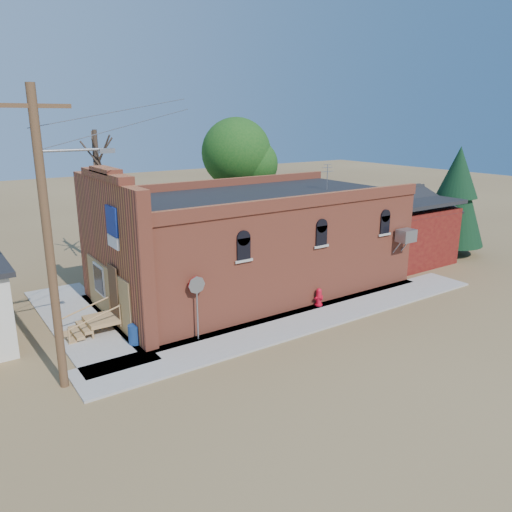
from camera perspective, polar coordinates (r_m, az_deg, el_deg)
ground at (r=19.41m, az=4.35°, el=-9.15°), size 120.00×120.00×0.00m
sidewalk_south at (r=20.91m, az=6.03°, el=-7.20°), size 19.00×2.20×0.08m
sidewalk_west at (r=21.80m, az=-19.26°, el=-7.05°), size 2.60×10.00×0.08m
brick_bar at (r=23.75m, az=-0.73°, el=1.52°), size 16.40×7.97×6.30m
red_shed at (r=30.24m, az=15.03°, el=3.90°), size 5.40×6.40×4.30m
utility_pole at (r=15.53m, az=-22.50°, el=2.00°), size 3.12×0.26×9.00m
tree_bare_near at (r=27.97m, az=-17.73°, el=10.45°), size 2.80×2.80×7.65m
tree_leafy at (r=32.21m, az=-2.25°, el=11.68°), size 4.40×4.40×8.15m
evergreen_tree at (r=32.28m, az=21.92°, el=6.62°), size 3.60×3.60×6.50m
fire_hydrant at (r=22.20m, az=7.20°, el=-4.67°), size 0.47×0.47×0.79m
stop_sign at (r=18.39m, az=-6.80°, el=-3.99°), size 0.67×0.08×2.47m
trash_barrel at (r=19.00m, az=-13.69°, el=-8.69°), size 0.58×0.58×0.72m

